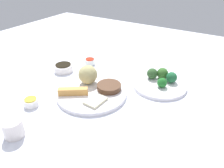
% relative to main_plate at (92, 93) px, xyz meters
% --- Properties ---
extents(tabletop, '(2.20, 2.20, 0.02)m').
position_rel_main_plate_xyz_m(tabletop, '(-0.01, 0.02, -0.02)').
color(tabletop, white).
rests_on(tabletop, ground).
extents(main_plate, '(0.29, 0.29, 0.02)m').
position_rel_main_plate_xyz_m(main_plate, '(0.00, 0.00, 0.00)').
color(main_plate, white).
rests_on(main_plate, tabletop).
extents(rice_scoop, '(0.08, 0.08, 0.08)m').
position_rel_main_plate_xyz_m(rice_scoop, '(0.05, 0.05, 0.05)').
color(rice_scoop, tan).
rests_on(rice_scoop, main_plate).
extents(spring_roll, '(0.09, 0.11, 0.03)m').
position_rel_main_plate_xyz_m(spring_roll, '(-0.05, 0.05, 0.02)').
color(spring_roll, gold).
rests_on(spring_roll, main_plate).
extents(crab_rangoon_wonton, '(0.08, 0.07, 0.01)m').
position_rel_main_plate_xyz_m(crab_rangoon_wonton, '(-0.05, -0.05, 0.01)').
color(crab_rangoon_wonton, beige).
rests_on(crab_rangoon_wonton, main_plate).
extents(stir_fry_heap, '(0.10, 0.10, 0.02)m').
position_rel_main_plate_xyz_m(stir_fry_heap, '(0.05, -0.05, 0.02)').
color(stir_fry_heap, '#50311E').
rests_on(stir_fry_heap, main_plate).
extents(broccoli_plate, '(0.23, 0.23, 0.01)m').
position_rel_main_plate_xyz_m(broccoli_plate, '(0.21, -0.21, -0.00)').
color(broccoli_plate, white).
rests_on(broccoli_plate, tabletop).
extents(broccoli_floret_0, '(0.05, 0.05, 0.05)m').
position_rel_main_plate_xyz_m(broccoli_floret_0, '(0.25, -0.25, 0.03)').
color(broccoli_floret_0, '#1F6136').
rests_on(broccoli_floret_0, broccoli_plate).
extents(broccoli_floret_1, '(0.05, 0.05, 0.05)m').
position_rel_main_plate_xyz_m(broccoli_floret_1, '(0.24, -0.17, 0.03)').
color(broccoli_floret_1, '#31582C').
rests_on(broccoli_floret_1, broccoli_plate).
extents(broccoli_floret_2, '(0.05, 0.05, 0.05)m').
position_rel_main_plate_xyz_m(broccoli_floret_2, '(0.26, -0.21, 0.03)').
color(broccoli_floret_2, '#376A2A').
rests_on(broccoli_floret_2, broccoli_plate).
extents(broccoli_floret_3, '(0.04, 0.04, 0.04)m').
position_rel_main_plate_xyz_m(broccoli_floret_3, '(0.19, -0.23, 0.03)').
color(broccoli_floret_3, '#1E6B26').
rests_on(broccoli_floret_3, broccoli_plate).
extents(soy_sauce_bowl, '(0.09, 0.09, 0.03)m').
position_rel_main_plate_xyz_m(soy_sauce_bowl, '(0.10, 0.25, 0.01)').
color(soy_sauce_bowl, white).
rests_on(soy_sauce_bowl, tabletop).
extents(soy_sauce_bowl_liquid, '(0.07, 0.07, 0.00)m').
position_rel_main_plate_xyz_m(soy_sauce_bowl_liquid, '(0.10, 0.25, 0.03)').
color(soy_sauce_bowl_liquid, black).
rests_on(soy_sauce_bowl_liquid, soy_sauce_bowl).
extents(sauce_ramekin_sweet_and_sour, '(0.05, 0.05, 0.03)m').
position_rel_main_plate_xyz_m(sauce_ramekin_sweet_and_sour, '(0.23, 0.18, 0.01)').
color(sauce_ramekin_sweet_and_sour, white).
rests_on(sauce_ramekin_sweet_and_sour, tabletop).
extents(sauce_ramekin_sweet_and_sour_liquid, '(0.04, 0.04, 0.00)m').
position_rel_main_plate_xyz_m(sauce_ramekin_sweet_and_sour_liquid, '(0.23, 0.18, 0.02)').
color(sauce_ramekin_sweet_and_sour_liquid, red).
rests_on(sauce_ramekin_sweet_and_sour_liquid, sauce_ramekin_sweet_and_sour).
extents(sauce_ramekin_hot_mustard, '(0.05, 0.05, 0.03)m').
position_rel_main_plate_xyz_m(sauce_ramekin_hot_mustard, '(-0.18, 0.15, 0.01)').
color(sauce_ramekin_hot_mustard, white).
rests_on(sauce_ramekin_hot_mustard, tabletop).
extents(sauce_ramekin_hot_mustard_liquid, '(0.04, 0.04, 0.00)m').
position_rel_main_plate_xyz_m(sauce_ramekin_hot_mustard_liquid, '(-0.18, 0.15, 0.02)').
color(sauce_ramekin_hot_mustard_liquid, gold).
rests_on(sauce_ramekin_hot_mustard_liquid, sauce_ramekin_hot_mustard).
extents(teacup, '(0.06, 0.06, 0.06)m').
position_rel_main_plate_xyz_m(teacup, '(-0.32, 0.07, 0.02)').
color(teacup, white).
rests_on(teacup, tabletop).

